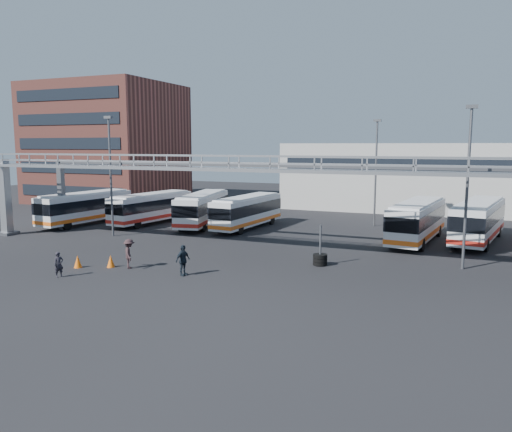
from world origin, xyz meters
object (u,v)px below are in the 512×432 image
at_px(bus_7, 479,220).
at_px(tire_stack, 320,259).
at_px(pedestrian_a, 59,265).
at_px(cone_right, 111,261).
at_px(light_pole_back, 376,167).
at_px(bus_3, 247,211).
at_px(bus_6, 417,220).
at_px(bus_0, 86,207).
at_px(light_pole_left, 111,170).
at_px(pedestrian_d, 183,260).
at_px(bus_1, 152,207).
at_px(bus_2, 202,208).
at_px(cone_left, 78,262).
at_px(pedestrian_c, 129,254).
at_px(light_pole_mid, 468,179).

bearing_deg(bus_7, tire_stack, -117.87).
bearing_deg(pedestrian_a, cone_right, 2.42).
bearing_deg(light_pole_back, bus_3, -151.36).
xyz_separation_m(light_pole_back, bus_6, (4.51, -6.85, -3.89)).
bearing_deg(bus_0, light_pole_left, -26.87).
bearing_deg(pedestrian_d, tire_stack, -36.29).
bearing_deg(pedestrian_d, bus_1, 53.66).
distance_m(bus_2, pedestrian_a, 20.21).
distance_m(light_pole_left, bus_7, 30.65).
height_order(bus_7, pedestrian_a, bus_7).
bearing_deg(cone_right, cone_left, -154.11).
height_order(light_pole_back, pedestrian_a, light_pole_back).
bearing_deg(bus_7, pedestrian_d, -122.51).
height_order(pedestrian_c, tire_stack, tire_stack).
relative_size(bus_6, pedestrian_d, 5.96).
xyz_separation_m(bus_1, cone_right, (7.91, -16.26, -1.29)).
relative_size(cone_left, cone_right, 1.01).
xyz_separation_m(pedestrian_a, pedestrian_c, (2.55, 3.38, 0.19)).
height_order(light_pole_mid, pedestrian_a, light_pole_mid).
bearing_deg(pedestrian_a, cone_left, 39.49).
distance_m(bus_0, bus_7, 35.98).
relative_size(bus_7, cone_right, 14.29).
relative_size(light_pole_back, cone_left, 12.72).
distance_m(bus_0, pedestrian_a, 20.72).
bearing_deg(tire_stack, cone_right, -155.28).
height_order(pedestrian_a, cone_right, pedestrian_a).
relative_size(light_pole_left, bus_0, 0.96).
bearing_deg(pedestrian_c, bus_3, -39.98).
relative_size(bus_2, cone_right, 13.55).
bearing_deg(bus_3, bus_7, 7.31).
xyz_separation_m(bus_7, cone_right, (-21.99, -18.09, -1.47)).
bearing_deg(pedestrian_a, bus_2, 27.81).
height_order(light_pole_back, bus_7, light_pole_back).
height_order(bus_2, cone_left, bus_2).
bearing_deg(cone_left, bus_1, 109.38).
xyz_separation_m(light_pole_back, bus_7, (9.07, -5.08, -3.86)).
height_order(light_pole_back, cone_right, light_pole_back).
bearing_deg(light_pole_mid, light_pole_left, 177.95).
height_order(light_pole_left, pedestrian_c, light_pole_left).
bearing_deg(bus_6, light_pole_mid, -59.70).
relative_size(light_pole_mid, tire_stack, 3.82).
height_order(light_pole_left, pedestrian_d, light_pole_left).
distance_m(bus_3, pedestrian_a, 20.68).
bearing_deg(bus_3, bus_1, -169.53).
bearing_deg(bus_2, cone_left, -99.34).
xyz_separation_m(light_pole_mid, tire_stack, (-8.61, -2.50, -5.28)).
bearing_deg(tire_stack, pedestrian_c, -153.73).
distance_m(bus_0, pedestrian_c, 19.96).
xyz_separation_m(bus_1, cone_left, (6.04, -17.17, -1.29)).
height_order(light_pole_left, pedestrian_a, light_pole_left).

